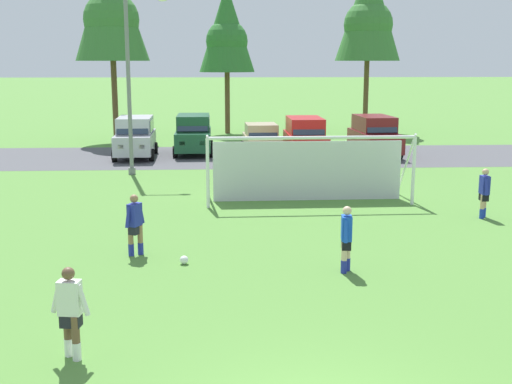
{
  "coord_description": "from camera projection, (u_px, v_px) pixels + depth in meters",
  "views": [
    {
      "loc": [
        -1.29,
        -7.92,
        5.02
      ],
      "look_at": [
        -0.39,
        9.0,
        1.6
      ],
      "focal_mm": 45.15,
      "sensor_mm": 36.0,
      "label": 1
    }
  ],
  "objects": [
    {
      "name": "parked_car_slot_center",
      "position": [
        305.0,
        137.0,
        34.05
      ],
      "size": [
        2.17,
        4.61,
        2.16
      ],
      "color": "red",
      "rests_on": "ground"
    },
    {
      "name": "player_midfield_center",
      "position": [
        346.0,
        239.0,
        15.55
      ],
      "size": [
        0.28,
        0.73,
        1.64
      ],
      "color": "beige",
      "rests_on": "ground"
    },
    {
      "name": "player_trailing_back",
      "position": [
        135.0,
        225.0,
        16.92
      ],
      "size": [
        0.47,
        0.66,
        1.64
      ],
      "color": "#936B4C",
      "rests_on": "ground"
    },
    {
      "name": "street_lamp",
      "position": [
        132.0,
        84.0,
        28.61
      ],
      "size": [
        2.0,
        0.32,
        7.91
      ],
      "color": "slate",
      "rests_on": "ground"
    },
    {
      "name": "parked_car_slot_far_left",
      "position": [
        135.0,
        137.0,
        34.41
      ],
      "size": [
        2.26,
        4.66,
        2.16
      ],
      "color": "#B2B2BC",
      "rests_on": "ground"
    },
    {
      "name": "parked_car_slot_left",
      "position": [
        194.0,
        134.0,
        35.77
      ],
      "size": [
        2.18,
        4.62,
        2.16
      ],
      "color": "#194C2D",
      "rests_on": "ground"
    },
    {
      "name": "player_winger_left",
      "position": [
        71.0,
        313.0,
        10.97
      ],
      "size": [
        0.72,
        0.32,
        1.64
      ],
      "color": "brown",
      "rests_on": "ground"
    },
    {
      "name": "player_striker_near",
      "position": [
        484.0,
        193.0,
        21.0
      ],
      "size": [
        0.29,
        0.73,
        1.64
      ],
      "color": "tan",
      "rests_on": "ground"
    },
    {
      "name": "tree_center_back",
      "position": [
        369.0,
        13.0,
        45.46
      ],
      "size": [
        4.62,
        4.62,
        12.31
      ],
      "color": "brown",
      "rests_on": "ground"
    },
    {
      "name": "parked_car_slot_center_left",
      "position": [
        261.0,
        139.0,
        35.26
      ],
      "size": [
        2.18,
        4.27,
        1.72
      ],
      "color": "tan",
      "rests_on": "ground"
    },
    {
      "name": "tree_left_edge",
      "position": [
        111.0,
        6.0,
        39.85
      ],
      "size": [
        4.6,
        4.6,
        12.28
      ],
      "color": "brown",
      "rests_on": "ground"
    },
    {
      "name": "ground_plane",
      "position": [
        258.0,
        202.0,
        23.5
      ],
      "size": [
        400.0,
        400.0,
        0.0
      ],
      "primitive_type": "plane",
      "color": "#518438"
    },
    {
      "name": "tree_mid_left",
      "position": [
        227.0,
        31.0,
        44.97
      ],
      "size": [
        3.91,
        3.91,
        10.43
      ],
      "color": "brown",
      "rests_on": "ground"
    },
    {
      "name": "soccer_ball",
      "position": [
        184.0,
        260.0,
        16.28
      ],
      "size": [
        0.22,
        0.22,
        0.22
      ],
      "color": "white",
      "rests_on": "ground"
    },
    {
      "name": "parked_car_slot_center_right",
      "position": [
        374.0,
        135.0,
        35.1
      ],
      "size": [
        2.34,
        4.7,
        2.16
      ],
      "color": "maroon",
      "rests_on": "ground"
    },
    {
      "name": "parking_lot_strip",
      "position": [
        246.0,
        156.0,
        34.92
      ],
      "size": [
        52.0,
        8.4,
        0.01
      ],
      "primitive_type": "cube",
      "color": "#4C4C51",
      "rests_on": "ground"
    },
    {
      "name": "soccer_goal",
      "position": [
        309.0,
        167.0,
        23.41
      ],
      "size": [
        7.45,
        2.06,
        2.57
      ],
      "color": "white",
      "rests_on": "ground"
    }
  ]
}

